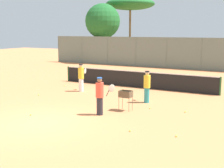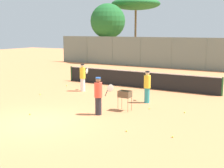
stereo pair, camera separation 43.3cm
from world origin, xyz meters
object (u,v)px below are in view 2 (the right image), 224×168
Objects in this scene: player_red_cap at (83,77)px; parked_car at (132,56)px; player_yellow_shirt at (99,95)px; tennis_net at (137,79)px; player_white_outfit at (147,86)px; ball_cart at (125,96)px.

player_red_cap is 18.78m from parked_car.
parked_car is at bearing 72.28° from player_yellow_shirt.
tennis_net is 6.56× the size of player_white_outfit.
player_red_cap is 1.78× the size of ball_cart.
player_yellow_shirt reaches higher than tennis_net.
player_yellow_shirt is 1.78× the size of ball_cart.
player_red_cap is at bearing -129.30° from tennis_net.
tennis_net is 17.13m from parked_car.
player_red_cap reaches higher than player_white_outfit.
player_yellow_shirt is 0.39× the size of parked_car.
ball_cart is at bearing 148.05° from player_white_outfit.
player_white_outfit is 1.97m from ball_cart.
player_yellow_shirt is 1.37m from ball_cart.
player_yellow_shirt reaches higher than player_white_outfit.
player_red_cap is at bearing 54.36° from player_white_outfit.
player_red_cap is 1.00× the size of player_yellow_shirt.
player_white_outfit is at bearing 83.32° from ball_cart.
ball_cart is at bearing -63.74° from parked_car.
tennis_net is at bearing 7.75° from player_white_outfit.
player_white_outfit is at bearing -56.98° from tennis_net.
player_yellow_shirt is at bearing 139.26° from player_white_outfit.
tennis_net is at bearing 60.96° from player_yellow_shirt.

